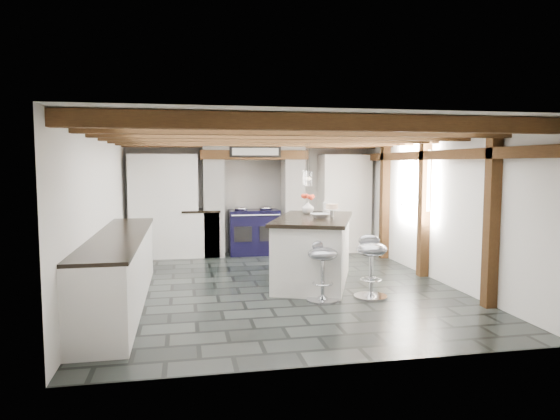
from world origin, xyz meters
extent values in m
plane|color=black|center=(0.00, 0.00, 0.00)|extent=(6.00, 6.00, 0.00)
plane|color=white|center=(0.00, 3.00, 1.15)|extent=(5.00, 0.00, 5.00)
plane|color=white|center=(-2.50, 0.00, 1.15)|extent=(0.00, 6.00, 6.00)
plane|color=white|center=(2.50, 0.00, 1.15)|extent=(0.00, 6.00, 6.00)
plane|color=white|center=(0.00, 0.00, 2.30)|extent=(6.00, 6.00, 0.00)
cube|color=white|center=(-0.80, 2.70, 0.95)|extent=(0.40, 0.60, 1.90)
cube|color=white|center=(0.80, 2.70, 0.95)|extent=(0.40, 0.60, 1.90)
cube|color=#4C3015|center=(0.00, 2.70, 1.99)|extent=(2.10, 0.65, 0.18)
cube|color=white|center=(0.00, 2.70, 2.15)|extent=(2.00, 0.60, 0.31)
cube|color=black|center=(0.00, 2.38, 2.05)|extent=(1.00, 0.03, 0.22)
cube|color=silver|center=(0.00, 2.36, 2.05)|extent=(0.90, 0.01, 0.14)
cube|color=white|center=(-1.75, 2.70, 1.00)|extent=(1.30, 0.58, 2.00)
cube|color=white|center=(1.90, 2.70, 1.00)|extent=(1.00, 0.58, 2.00)
cube|color=white|center=(-2.20, -0.60, 0.44)|extent=(0.60, 3.80, 0.88)
cube|color=black|center=(-2.20, -0.60, 0.90)|extent=(0.64, 3.80, 0.04)
cube|color=white|center=(-1.05, 2.70, 0.44)|extent=(0.70, 0.60, 0.88)
cube|color=black|center=(-1.05, 2.70, 0.90)|extent=(0.74, 0.64, 0.04)
cube|color=#4C3015|center=(2.42, 0.00, 1.95)|extent=(0.15, 5.80, 0.14)
plane|color=white|center=(2.48, 0.60, 1.55)|extent=(0.00, 0.90, 0.90)
cube|color=#4C3015|center=(0.00, -2.60, 2.21)|extent=(5.00, 0.16, 0.16)
cube|color=#4C3015|center=(0.00, -1.73, 2.21)|extent=(5.00, 0.16, 0.16)
cube|color=#4C3015|center=(0.00, -0.87, 2.21)|extent=(5.00, 0.16, 0.16)
cube|color=#4C3015|center=(0.00, 0.00, 2.21)|extent=(5.00, 0.16, 0.16)
cube|color=#4C3015|center=(0.00, 0.87, 2.21)|extent=(5.00, 0.16, 0.16)
cube|color=#4C3015|center=(0.00, 1.73, 2.21)|extent=(5.00, 0.16, 0.16)
cube|color=#4C3015|center=(0.00, 2.60, 2.21)|extent=(5.00, 0.16, 0.16)
cube|color=#4C3015|center=(2.42, -1.60, 1.15)|extent=(0.15, 0.15, 2.30)
cube|color=#4C3015|center=(2.42, 0.20, 1.15)|extent=(0.15, 0.15, 2.30)
cube|color=#4C3015|center=(2.42, 1.80, 1.15)|extent=(0.15, 0.15, 2.30)
cylinder|color=black|center=(0.45, -0.05, 1.93)|extent=(0.01, 0.01, 0.56)
cylinder|color=white|center=(0.45, -0.05, 1.60)|extent=(0.09, 0.09, 0.22)
cylinder|color=black|center=(0.50, 0.25, 1.93)|extent=(0.01, 0.01, 0.56)
cylinder|color=white|center=(0.50, 0.25, 1.60)|extent=(0.09, 0.09, 0.22)
cylinder|color=black|center=(0.55, 0.55, 1.93)|extent=(0.01, 0.01, 0.56)
cylinder|color=white|center=(0.55, 0.55, 1.60)|extent=(0.09, 0.09, 0.22)
cube|color=black|center=(0.00, 2.68, 0.45)|extent=(1.00, 0.60, 0.90)
ellipsoid|color=silver|center=(-0.25, 2.68, 0.93)|extent=(0.28, 0.28, 0.11)
ellipsoid|color=silver|center=(0.25, 2.68, 0.93)|extent=(0.28, 0.28, 0.11)
cylinder|color=silver|center=(0.00, 2.36, 0.82)|extent=(0.95, 0.03, 0.03)
cube|color=black|center=(-0.25, 2.38, 0.45)|extent=(0.35, 0.02, 0.30)
cube|color=black|center=(0.25, 2.38, 0.45)|extent=(0.35, 0.02, 0.30)
cube|color=white|center=(0.57, 0.11, 0.48)|extent=(1.63, 2.17, 0.95)
cube|color=black|center=(0.57, 0.11, 0.98)|extent=(1.74, 2.29, 0.05)
imported|color=white|center=(0.62, 0.68, 1.11)|extent=(0.26, 0.26, 0.21)
ellipsoid|color=#ED3E21|center=(0.62, 0.68, 1.28)|extent=(0.22, 0.22, 0.13)
cylinder|color=white|center=(0.86, 0.41, 1.11)|extent=(0.13, 0.13, 0.20)
imported|color=white|center=(0.63, -0.03, 1.04)|extent=(0.36, 0.36, 0.07)
cylinder|color=white|center=(0.84, 0.06, 1.06)|extent=(0.05, 0.05, 0.11)
cylinder|color=white|center=(0.84, 0.06, 1.13)|extent=(0.24, 0.24, 0.02)
cylinder|color=beige|center=(0.84, 0.06, 1.17)|extent=(0.18, 0.18, 0.08)
cylinder|color=silver|center=(1.11, -0.90, 0.02)|extent=(0.46, 0.46, 0.03)
cone|color=silver|center=(1.11, -0.90, 0.06)|extent=(0.21, 0.21, 0.08)
cylinder|color=silver|center=(1.11, -0.90, 0.34)|extent=(0.05, 0.05, 0.57)
torus|color=silver|center=(1.11, -0.90, 0.25)|extent=(0.29, 0.29, 0.02)
ellipsoid|color=gray|center=(1.11, -0.90, 0.67)|extent=(0.51, 0.51, 0.19)
ellipsoid|color=gray|center=(1.13, -0.80, 0.77)|extent=(0.31, 0.19, 0.16)
cylinder|color=silver|center=(0.42, -0.93, 0.01)|extent=(0.44, 0.44, 0.03)
cone|color=silver|center=(0.42, -0.93, 0.06)|extent=(0.20, 0.20, 0.08)
cylinder|color=silver|center=(0.42, -0.93, 0.33)|extent=(0.05, 0.05, 0.54)
torus|color=silver|center=(0.42, -0.93, 0.24)|extent=(0.28, 0.28, 0.02)
ellipsoid|color=gray|center=(0.42, -0.93, 0.63)|extent=(0.50, 0.50, 0.18)
ellipsoid|color=gray|center=(0.39, -0.83, 0.73)|extent=(0.30, 0.19, 0.15)
camera|label=1|loc=(-1.37, -7.19, 1.82)|focal=32.00mm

